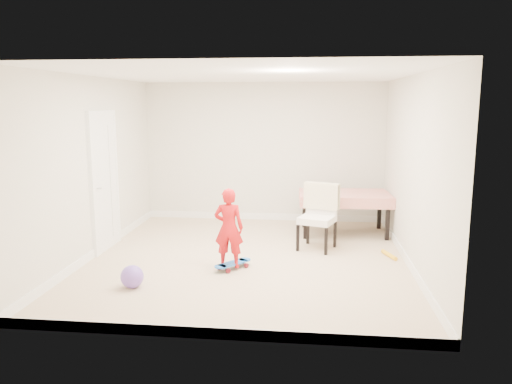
# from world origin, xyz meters

# --- Properties ---
(ground) EXTENTS (5.00, 5.00, 0.00)m
(ground) POSITION_xyz_m (0.00, 0.00, 0.00)
(ground) COLOR #C8AD8A
(ground) RESTS_ON ground
(ceiling) EXTENTS (4.50, 5.00, 0.04)m
(ceiling) POSITION_xyz_m (0.00, 0.00, 2.58)
(ceiling) COLOR white
(ceiling) RESTS_ON wall_back
(wall_back) EXTENTS (4.50, 0.04, 2.60)m
(wall_back) POSITION_xyz_m (0.00, 2.48, 1.30)
(wall_back) COLOR beige
(wall_back) RESTS_ON ground
(wall_front) EXTENTS (4.50, 0.04, 2.60)m
(wall_front) POSITION_xyz_m (0.00, -2.48, 1.30)
(wall_front) COLOR beige
(wall_front) RESTS_ON ground
(wall_left) EXTENTS (0.04, 5.00, 2.60)m
(wall_left) POSITION_xyz_m (-2.23, 0.00, 1.30)
(wall_left) COLOR beige
(wall_left) RESTS_ON ground
(wall_right) EXTENTS (0.04, 5.00, 2.60)m
(wall_right) POSITION_xyz_m (2.23, 0.00, 1.30)
(wall_right) COLOR beige
(wall_right) RESTS_ON ground
(door) EXTENTS (0.11, 0.94, 2.11)m
(door) POSITION_xyz_m (-2.22, 0.30, 1.02)
(door) COLOR white
(door) RESTS_ON ground
(baseboard_back) EXTENTS (4.50, 0.02, 0.12)m
(baseboard_back) POSITION_xyz_m (0.00, 2.49, 0.06)
(baseboard_back) COLOR white
(baseboard_back) RESTS_ON ground
(baseboard_front) EXTENTS (4.50, 0.02, 0.12)m
(baseboard_front) POSITION_xyz_m (0.00, -2.49, 0.06)
(baseboard_front) COLOR white
(baseboard_front) RESTS_ON ground
(baseboard_left) EXTENTS (0.02, 5.00, 0.12)m
(baseboard_left) POSITION_xyz_m (-2.24, 0.00, 0.06)
(baseboard_left) COLOR white
(baseboard_left) RESTS_ON ground
(baseboard_right) EXTENTS (0.02, 5.00, 0.12)m
(baseboard_right) POSITION_xyz_m (2.24, 0.00, 0.06)
(baseboard_right) COLOR white
(baseboard_right) RESTS_ON ground
(dining_table) EXTENTS (1.56, 1.02, 0.71)m
(dining_table) POSITION_xyz_m (1.47, 1.61, 0.36)
(dining_table) COLOR #BB0920
(dining_table) RESTS_ON ground
(dining_chair) EXTENTS (0.73, 0.78, 1.00)m
(dining_chair) POSITION_xyz_m (0.99, 0.61, 0.50)
(dining_chair) COLOR silver
(dining_chair) RESTS_ON ground
(skateboard) EXTENTS (0.55, 0.60, 0.09)m
(skateboard) POSITION_xyz_m (-0.15, -0.45, 0.04)
(skateboard) COLOR #1C77EE
(skateboard) RESTS_ON ground
(child) EXTENTS (0.40, 0.26, 1.08)m
(child) POSITION_xyz_m (-0.19, -0.47, 0.54)
(child) COLOR red
(child) RESTS_ON ground
(balloon) EXTENTS (0.28, 0.28, 0.28)m
(balloon) POSITION_xyz_m (-1.26, -1.27, 0.14)
(balloon) COLOR #7752C5
(balloon) RESTS_ON ground
(foam_toy) EXTENTS (0.19, 0.40, 0.06)m
(foam_toy) POSITION_xyz_m (2.05, 0.32, 0.03)
(foam_toy) COLOR yellow
(foam_toy) RESTS_ON ground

